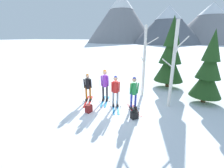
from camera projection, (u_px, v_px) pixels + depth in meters
The scene contains 12 objects.
ground_plane at pixel (108, 104), 8.60m from camera, with size 400.00×400.00×0.00m, color white.
skier_in_black at pixel (88, 87), 8.73m from camera, with size 0.78×1.67×1.62m.
skier_in_purple at pixel (105, 84), 8.69m from camera, with size 0.62×1.59×1.86m.
skier_in_red at pixel (115, 90), 8.00m from camera, with size 0.86×1.71×1.70m.
skier_in_green at pixel (134, 91), 7.74m from camera, with size 1.02×1.53×1.71m.
pine_tree_near at pixel (209, 71), 8.32m from camera, with size 1.65×1.65×3.98m.
pine_tree_mid at pixel (170, 56), 10.95m from camera, with size 2.07×2.07×4.99m.
birch_tree_tall at pixel (173, 65), 7.66m from camera, with size 1.11×0.39×4.36m.
birch_tree_slender at pixel (144, 61), 9.27m from camera, with size 0.89×0.74×4.23m.
backpack_on_snow_front at pixel (89, 109), 7.61m from camera, with size 0.31×0.37×0.38m.
backpack_on_snow_beside at pixel (134, 115), 7.01m from camera, with size 0.40×0.39×0.38m.
mountain_ridge_distant at pixel (156, 21), 89.71m from camera, with size 93.88×53.38×29.71m.
Camera 1 is at (2.62, -7.46, 3.57)m, focal length 24.77 mm.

